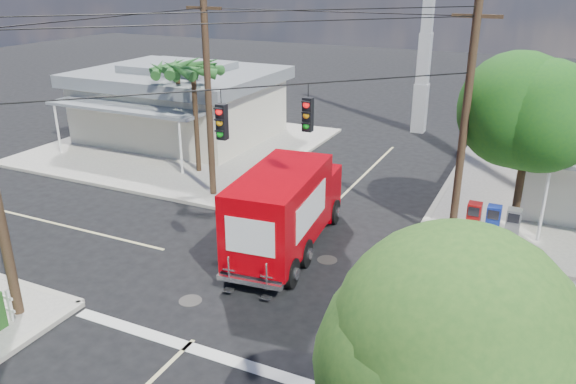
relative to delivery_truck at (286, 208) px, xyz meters
The scene contains 12 objects.
ground 2.54m from the delivery_truck, 88.37° to the right, with size 120.00×120.00×0.00m, color black.
sidewalk_nw 14.09m from the delivery_truck, 140.60° to the left, with size 14.12×14.12×0.14m.
road_markings 3.80m from the delivery_truck, 89.06° to the right, with size 32.00×32.00×0.01m.
building_nw 15.90m from the delivery_truck, 138.75° to the left, with size 10.80×10.20×4.30m.
radio_tower 18.47m from the delivery_truck, 88.23° to the left, with size 0.80×0.80×17.00m.
tree_ne_front 9.26m from the delivery_truck, 33.28° to the left, with size 4.21×4.14×6.66m.
tree_se 11.88m from the delivery_truck, 52.57° to the right, with size 3.67×3.54×5.62m.
palm_nw_front 9.89m from the delivery_truck, 143.48° to the left, with size 3.01×3.08×5.59m.
palm_nw_back 12.16m from the delivery_truck, 143.41° to the left, with size 3.01×3.08×5.19m.
utility_poles 3.47m from the delivery_truck, 165.85° to the right, with size 12.00×10.68×9.00m.
vending_boxes 7.84m from the delivery_truck, 32.71° to the left, with size 1.90×0.50×1.10m.
delivery_truck is the anchor object (origin of this frame).
Camera 1 is at (7.76, -14.37, 9.29)m, focal length 35.00 mm.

